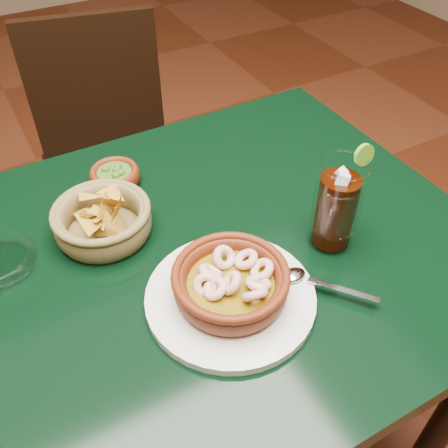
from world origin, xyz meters
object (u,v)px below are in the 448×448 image
dining_chair (110,160)px  cola_drink (336,206)px  shrimp_plate (231,287)px  chip_basket (103,220)px  dining_table (151,307)px

dining_chair → cola_drink: bearing=-77.8°
shrimp_plate → chip_basket: 0.27m
dining_chair → cola_drink: 0.89m
chip_basket → dining_table: bearing=-76.5°
chip_basket → cola_drink: (0.34, -0.21, 0.05)m
dining_chair → cola_drink: cola_drink is taller
dining_chair → shrimp_plate: dining_chair is taller
dining_chair → cola_drink: size_ratio=4.59×
dining_table → dining_chair: 0.74m
chip_basket → cola_drink: cola_drink is taller
dining_table → cola_drink: 0.37m
dining_table → chip_basket: (-0.03, 0.12, 0.13)m
cola_drink → shrimp_plate: bearing=-172.1°
shrimp_plate → chip_basket: chip_basket is taller
chip_basket → cola_drink: bearing=-31.8°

